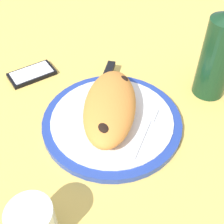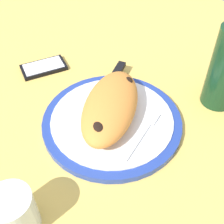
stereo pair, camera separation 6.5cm
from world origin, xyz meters
The scene contains 7 objects.
ground_plane centered at (0.00, 0.00, -1.50)cm, with size 150.00×150.00×3.00cm, color #DBB756.
plate centered at (0.00, 0.00, 0.89)cm, with size 31.46×31.46×1.85cm.
calzone centered at (0.56, 0.65, 4.96)cm, with size 25.69×16.34×6.20cm.
fork centered at (-0.18, -8.00, 2.05)cm, with size 15.21×2.43×0.40cm.
knife centered at (10.60, 5.55, 2.35)cm, with size 24.32×4.26×1.20cm.
smartphone centered at (9.85, 26.13, 0.56)cm, with size 13.48×12.60×1.16cm.
water_glass centered at (-28.16, 3.64, 3.85)cm, with size 7.36×7.36×8.79cm.
Camera 2 is at (-40.54, -20.41, 50.15)cm, focal length 47.36 mm.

